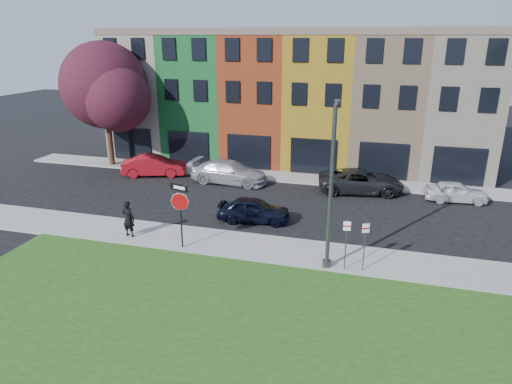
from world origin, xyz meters
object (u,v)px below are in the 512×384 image
(street_lamp, at_px, (331,188))
(man, at_px, (128,219))
(sedan_near, at_px, (254,210))
(stop_sign, at_px, (180,203))

(street_lamp, bearing_deg, man, 174.34)
(man, height_order, sedan_near, man)
(stop_sign, height_order, street_lamp, street_lamp)
(man, relative_size, street_lamp, 0.27)
(man, xyz_separation_m, street_lamp, (10.22, -0.33, 2.68))
(street_lamp, bearing_deg, stop_sign, 177.46)
(street_lamp, bearing_deg, sedan_near, 133.90)
(stop_sign, xyz_separation_m, street_lamp, (7.05, 0.16, 1.32))
(sedan_near, relative_size, street_lamp, 0.58)
(sedan_near, bearing_deg, street_lamp, -138.43)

